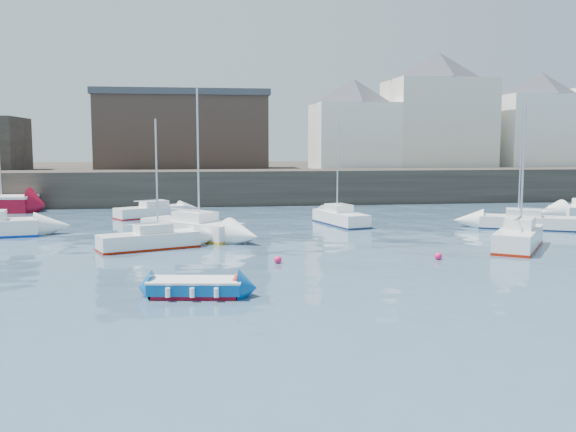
{
  "coord_description": "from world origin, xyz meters",
  "views": [
    {
      "loc": [
        -4.98,
        -21.87,
        5.42
      ],
      "look_at": [
        0.0,
        12.0,
        1.5
      ],
      "focal_mm": 40.0,
      "sensor_mm": 36.0,
      "label": 1
    }
  ],
  "objects": [
    {
      "name": "blue_dinghy",
      "position": [
        -4.98,
        0.62,
        0.35
      ],
      "size": [
        3.48,
        1.99,
        0.63
      ],
      "color": "maroon",
      "rests_on": "ground"
    },
    {
      "name": "buoy_near",
      "position": [
        -1.28,
        6.44,
        0.0
      ],
      "size": [
        0.35,
        0.35,
        0.35
      ],
      "primitive_type": "sphere",
      "color": "#F8165D",
      "rests_on": "ground"
    },
    {
      "name": "buoy_mid",
      "position": [
        6.25,
        6.27,
        0.0
      ],
      "size": [
        0.35,
        0.35,
        0.35
      ],
      "primitive_type": "sphere",
      "color": "#F8165D",
      "rests_on": "ground"
    },
    {
      "name": "sailboat_c",
      "position": [
        11.54,
        8.7,
        0.57
      ],
      "size": [
        4.76,
        5.64,
        7.44
      ],
      "color": "white",
      "rests_on": "ground"
    },
    {
      "name": "land_strip",
      "position": [
        0.0,
        53.0,
        1.4
      ],
      "size": [
        90.0,
        32.0,
        2.8
      ],
      "primitive_type": "cube",
      "color": "#28231E",
      "rests_on": "ground"
    },
    {
      "name": "sailboat_a",
      "position": [
        -7.3,
        11.33,
        0.47
      ],
      "size": [
        5.34,
        3.41,
        6.63
      ],
      "color": "white",
      "rests_on": "ground"
    },
    {
      "name": "buoy_far",
      "position": [
        -2.81,
        15.89,
        0.0
      ],
      "size": [
        0.37,
        0.37,
        0.37
      ],
      "primitive_type": "sphere",
      "color": "#F8165D",
      "rests_on": "ground"
    },
    {
      "name": "bldg_east_b",
      "position": [
        31.0,
        41.5,
        7.87
      ],
      "size": [
        11.88,
        11.88,
        9.95
      ],
      "color": "white",
      "rests_on": "land_strip"
    },
    {
      "name": "sailboat_f",
      "position": [
        4.62,
        19.44,
        0.49
      ],
      "size": [
        2.97,
        5.56,
        6.89
      ],
      "color": "white",
      "rests_on": "ground"
    },
    {
      "name": "sailboat_h",
      "position": [
        -8.08,
        25.62,
        0.44
      ],
      "size": [
        5.39,
        4.08,
        6.76
      ],
      "color": "white",
      "rests_on": "ground"
    },
    {
      "name": "bldg_east_d",
      "position": [
        11.0,
        41.5,
        7.36
      ],
      "size": [
        11.14,
        11.14,
        8.95
      ],
      "color": "white",
      "rests_on": "land_strip"
    },
    {
      "name": "water",
      "position": [
        0.0,
        0.0,
        0.0
      ],
      "size": [
        220.0,
        220.0,
        0.0
      ],
      "primitive_type": "plane",
      "color": "#2D4760",
      "rests_on": "ground"
    },
    {
      "name": "sailboat_b",
      "position": [
        -5.15,
        15.06,
        0.55
      ],
      "size": [
        6.02,
        6.24,
        8.45
      ],
      "color": "white",
      "rests_on": "ground"
    },
    {
      "name": "bldg_east_a",
      "position": [
        20.0,
        42.0,
        8.81
      ],
      "size": [
        13.36,
        13.36,
        11.8
      ],
      "color": "beige",
      "rests_on": "land_strip"
    },
    {
      "name": "warehouse",
      "position": [
        -6.0,
        43.0,
        6.62
      ],
      "size": [
        16.4,
        10.4,
        7.6
      ],
      "color": "#3D2D26",
      "rests_on": "land_strip"
    },
    {
      "name": "quay_wall",
      "position": [
        0.0,
        35.0,
        1.5
      ],
      "size": [
        90.0,
        5.0,
        3.0
      ],
      "primitive_type": "cube",
      "color": "#28231E",
      "rests_on": "ground"
    },
    {
      "name": "sailboat_d",
      "position": [
        15.82,
        15.65,
        0.46
      ],
      "size": [
        6.13,
        4.3,
        7.53
      ],
      "color": "white",
      "rests_on": "ground"
    }
  ]
}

